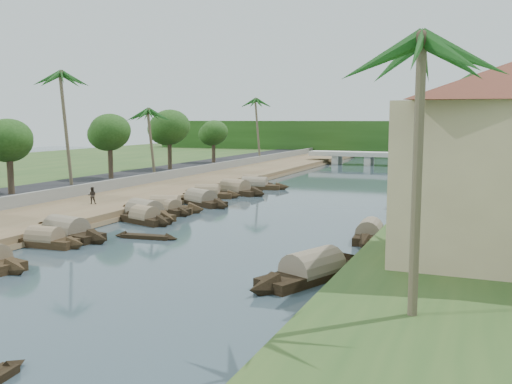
% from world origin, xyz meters
% --- Properties ---
extents(ground, '(220.00, 220.00, 0.00)m').
position_xyz_m(ground, '(0.00, 0.00, 0.00)').
color(ground, '#33444D').
rests_on(ground, ground).
extents(left_bank, '(10.00, 180.00, 0.80)m').
position_xyz_m(left_bank, '(-16.00, 20.00, 0.40)').
color(left_bank, brown).
rests_on(left_bank, ground).
extents(right_bank, '(16.00, 180.00, 1.20)m').
position_xyz_m(right_bank, '(19.00, 20.00, 0.60)').
color(right_bank, '#25461C').
rests_on(right_bank, ground).
extents(road, '(8.00, 180.00, 1.40)m').
position_xyz_m(road, '(-24.50, 20.00, 0.70)').
color(road, black).
rests_on(road, ground).
extents(retaining_wall, '(0.40, 180.00, 1.10)m').
position_xyz_m(retaining_wall, '(-20.20, 20.00, 1.35)').
color(retaining_wall, slate).
rests_on(retaining_wall, left_bank).
extents(treeline, '(120.00, 14.00, 8.00)m').
position_xyz_m(treeline, '(0.00, 100.00, 4.00)').
color(treeline, '#1B3C10').
rests_on(treeline, ground).
extents(bridge, '(28.00, 4.00, 2.40)m').
position_xyz_m(bridge, '(0.00, 72.00, 1.72)').
color(bridge, '#ABABA0').
rests_on(bridge, ground).
extents(building_far, '(15.59, 15.59, 10.20)m').
position_xyz_m(building_far, '(18.99, 28.00, 6.38)').
color(building_far, beige).
rests_on(building_far, right_bank).
extents(building_distant, '(12.62, 12.62, 9.20)m').
position_xyz_m(building_distant, '(19.99, 48.00, 5.88)').
color(building_distant, '#C7B285').
rests_on(building_distant, right_bank).
extents(sampan_3, '(8.81, 3.51, 2.31)m').
position_xyz_m(sampan_3, '(-10.07, -1.27, 0.42)').
color(sampan_3, black).
rests_on(sampan_3, ground).
extents(sampan_4, '(6.34, 1.80, 1.84)m').
position_xyz_m(sampan_4, '(-9.58, -3.93, 0.40)').
color(sampan_4, black).
rests_on(sampan_4, ground).
extents(sampan_5, '(6.28, 3.39, 1.99)m').
position_xyz_m(sampan_5, '(-8.19, 5.83, 0.41)').
color(sampan_5, black).
rests_on(sampan_5, ground).
extents(sampan_6, '(8.43, 4.81, 2.45)m').
position_xyz_m(sampan_6, '(-9.34, 7.52, 0.42)').
color(sampan_6, black).
rests_on(sampan_6, ground).
extents(sampan_7, '(6.54, 4.05, 1.82)m').
position_xyz_m(sampan_7, '(-9.03, 10.82, 0.40)').
color(sampan_7, black).
rests_on(sampan_7, ground).
extents(sampan_8, '(7.62, 3.64, 2.29)m').
position_xyz_m(sampan_8, '(-9.45, 11.07, 0.42)').
color(sampan_8, black).
rests_on(sampan_8, ground).
extents(sampan_9, '(8.69, 5.67, 2.25)m').
position_xyz_m(sampan_9, '(-8.74, 16.55, 0.42)').
color(sampan_9, black).
rests_on(sampan_9, ground).
extents(sampan_10, '(7.61, 3.68, 2.08)m').
position_xyz_m(sampan_10, '(-10.34, 21.10, 0.41)').
color(sampan_10, black).
rests_on(sampan_10, ground).
extents(sampan_11, '(8.96, 4.27, 2.48)m').
position_xyz_m(sampan_11, '(-8.94, 25.18, 0.42)').
color(sampan_11, black).
rests_on(sampan_11, ground).
extents(sampan_12, '(8.95, 3.03, 2.11)m').
position_xyz_m(sampan_12, '(-8.67, 30.36, 0.41)').
color(sampan_12, black).
rests_on(sampan_12, ground).
extents(sampan_13, '(7.50, 4.05, 2.06)m').
position_xyz_m(sampan_13, '(-9.96, 32.77, 0.41)').
color(sampan_13, black).
rests_on(sampan_13, ground).
extents(sampan_14, '(5.31, 9.52, 2.30)m').
position_xyz_m(sampan_14, '(9.06, -4.75, 0.42)').
color(sampan_14, black).
rests_on(sampan_14, ground).
extents(sampan_15, '(2.02, 7.41, 2.00)m').
position_xyz_m(sampan_15, '(9.87, 6.41, 0.41)').
color(sampan_15, black).
rests_on(sampan_15, ground).
extents(sampan_16, '(1.82, 7.15, 1.79)m').
position_xyz_m(sampan_16, '(9.31, 26.25, 0.40)').
color(sampan_16, black).
rests_on(sampan_16, ground).
extents(canoe_1, '(4.92, 1.40, 0.79)m').
position_xyz_m(canoe_1, '(-4.78, 0.71, 0.10)').
color(canoe_1, black).
rests_on(canoe_1, ground).
extents(canoe_2, '(5.85, 2.08, 0.84)m').
position_xyz_m(canoe_2, '(-10.24, 21.01, 0.10)').
color(canoe_2, black).
rests_on(canoe_2, ground).
extents(palm_0, '(3.20, 3.20, 11.46)m').
position_xyz_m(palm_0, '(15.00, -11.97, 10.88)').
color(palm_0, brown).
rests_on(palm_0, ground).
extents(palm_1, '(3.20, 3.20, 10.89)m').
position_xyz_m(palm_1, '(16.00, 4.17, 10.32)').
color(palm_1, brown).
rests_on(palm_1, ground).
extents(palm_2, '(3.20, 3.20, 12.39)m').
position_xyz_m(palm_2, '(15.00, 21.65, 11.78)').
color(palm_2, brown).
rests_on(palm_2, ground).
extents(palm_3, '(3.20, 3.20, 10.65)m').
position_xyz_m(palm_3, '(16.00, 39.89, 10.09)').
color(palm_3, brown).
rests_on(palm_3, ground).
extents(palm_5, '(3.20, 3.20, 13.33)m').
position_xyz_m(palm_5, '(-24.00, 15.70, 12.87)').
color(palm_5, brown).
rests_on(palm_5, ground).
extents(palm_6, '(3.20, 3.20, 9.64)m').
position_xyz_m(palm_6, '(-22.00, 28.93, 9.32)').
color(palm_6, brown).
rests_on(palm_6, ground).
extents(palm_7, '(3.20, 3.20, 12.10)m').
position_xyz_m(palm_7, '(14.00, 55.70, 11.49)').
color(palm_7, brown).
rests_on(palm_7, ground).
extents(palm_8, '(3.20, 3.20, 11.99)m').
position_xyz_m(palm_8, '(-20.50, 61.12, 11.59)').
color(palm_8, brown).
rests_on(palm_8, ground).
extents(tree_2, '(4.37, 4.37, 6.77)m').
position_xyz_m(tree_2, '(-24.00, 7.57, 6.28)').
color(tree_2, '#4D3C2C').
rests_on(tree_2, ground).
extents(tree_3, '(4.74, 4.74, 7.36)m').
position_xyz_m(tree_3, '(-24.00, 22.85, 6.72)').
color(tree_3, '#4D3C2C').
rests_on(tree_3, ground).
extents(tree_4, '(5.47, 5.47, 8.06)m').
position_xyz_m(tree_4, '(-24.00, 36.38, 7.13)').
color(tree_4, '#4D3C2C').
rests_on(tree_4, ground).
extents(tree_5, '(4.41, 4.41, 6.56)m').
position_xyz_m(tree_5, '(-24.00, 50.14, 6.07)').
color(tree_5, '#4D3C2C').
rests_on(tree_5, ground).
extents(person_far, '(0.94, 0.88, 1.53)m').
position_xyz_m(person_far, '(-15.45, 8.48, 1.57)').
color(person_far, '#302922').
rests_on(person_far, left_bank).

